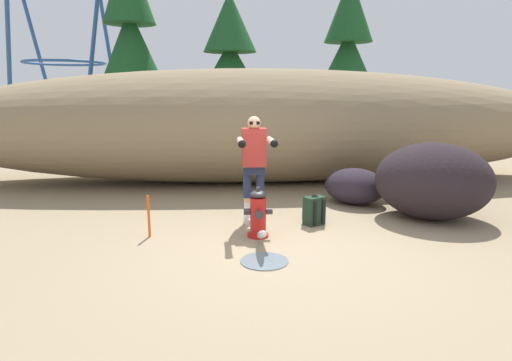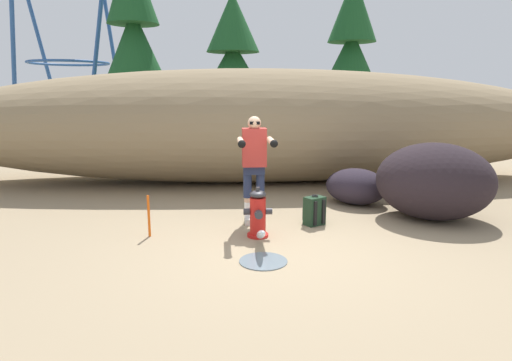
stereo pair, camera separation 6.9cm
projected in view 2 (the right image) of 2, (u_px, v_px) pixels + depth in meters
The scene contains 12 objects.
ground_plane at pixel (281, 247), 5.84m from camera, with size 56.00×56.00×0.04m, color #998466.
dirt_embankment at pixel (258, 126), 9.84m from camera, with size 15.19×3.20×2.52m, color #897556.
fire_hydrant at pixel (258, 214), 6.13m from camera, with size 0.40×0.35×0.72m.
hydrant_water_jet at pixel (262, 243), 5.51m from camera, with size 0.59×1.09×0.41m.
utility_worker at pixel (254, 157), 6.61m from camera, with size 0.55×0.98×1.66m.
spare_backpack at pixel (314, 211), 6.71m from camera, with size 0.36×0.36×0.47m.
boulder_large at pixel (434, 181), 6.95m from camera, with size 1.81×1.50×1.23m, color black.
boulder_mid at pixel (356, 186), 7.94m from camera, with size 1.12×0.89×0.65m, color #29222C.
pine_tree_far_left at pixel (134, 38), 15.90m from camera, with size 2.89×2.89×7.23m.
pine_tree_left at pixel (233, 62), 15.13m from camera, with size 2.82×2.82×5.36m.
pine_tree_center at pixel (351, 54), 16.80m from camera, with size 2.85×2.85×6.37m.
survey_stake at pixel (149, 216), 6.14m from camera, with size 0.04×0.04×0.60m, color #E55914.
Camera 2 is at (-0.71, -5.51, 2.02)m, focal length 30.62 mm.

